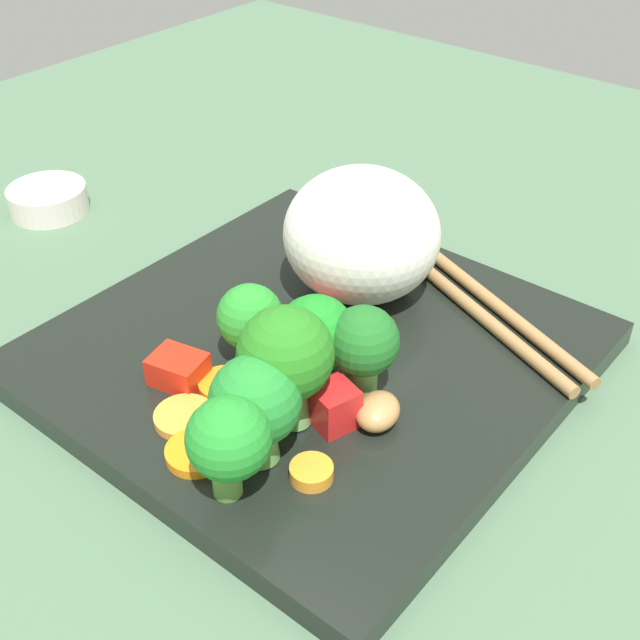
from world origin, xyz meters
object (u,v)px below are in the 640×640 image
(rice_mound, at_px, (362,234))
(broccoli_floret_5, at_px, (316,336))
(square_plate, at_px, (313,353))
(sauce_cup, at_px, (48,200))
(carrot_slice_3, at_px, (263,395))
(chopstick_pair, at_px, (462,288))

(rice_mound, relative_size, broccoli_floret_5, 1.80)
(square_plate, bearing_deg, sauce_cup, 87.22)
(square_plate, relative_size, rice_mound, 2.81)
(square_plate, height_order, carrot_slice_3, carrot_slice_3)
(carrot_slice_3, distance_m, chopstick_pair, 0.16)
(square_plate, bearing_deg, chopstick_pair, -22.23)
(rice_mound, xyz_separation_m, broccoli_floret_5, (-0.09, -0.04, -0.01))
(rice_mound, height_order, broccoli_floret_5, rice_mound)
(rice_mound, height_order, chopstick_pair, rice_mound)
(sauce_cup, bearing_deg, square_plate, -92.78)
(chopstick_pair, xyz_separation_m, sauce_cup, (-0.08, 0.32, -0.01))
(square_plate, distance_m, carrot_slice_3, 0.06)
(broccoli_floret_5, height_order, carrot_slice_3, broccoli_floret_5)
(chopstick_pair, bearing_deg, sauce_cup, 36.85)
(carrot_slice_3, relative_size, chopstick_pair, 0.13)
(chopstick_pair, bearing_deg, broccoli_floret_5, 104.19)
(broccoli_floret_5, bearing_deg, chopstick_pair, -7.61)
(rice_mound, xyz_separation_m, sauce_cup, (-0.05, 0.26, -0.05))
(rice_mound, distance_m, carrot_slice_3, 0.12)
(carrot_slice_3, xyz_separation_m, chopstick_pair, (0.15, -0.03, 0.00))
(broccoli_floret_5, distance_m, chopstick_pair, 0.13)
(rice_mound, distance_m, chopstick_pair, 0.07)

